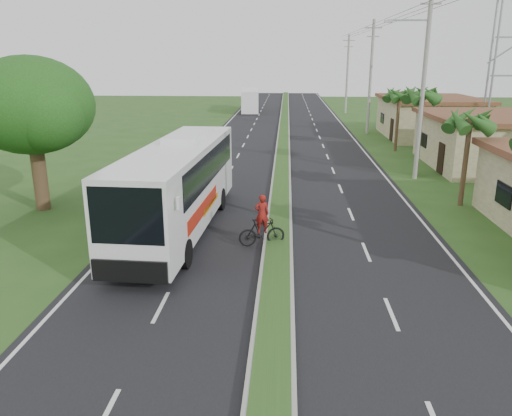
{
  "coord_description": "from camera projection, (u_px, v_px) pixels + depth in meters",
  "views": [
    {
      "loc": [
        0.26,
        -13.6,
        7.34
      ],
      "look_at": [
        -0.86,
        4.84,
        1.8
      ],
      "focal_mm": 35.0,
      "sensor_mm": 36.0,
      "label": 1
    }
  ],
  "objects": [
    {
      "name": "ground",
      "position": [
        275.0,
        311.0,
        15.13
      ],
      "size": [
        180.0,
        180.0,
        0.0
      ],
      "primitive_type": "plane",
      "color": "#294C1C",
      "rests_on": "ground"
    },
    {
      "name": "road_asphalt",
      "position": [
        282.0,
        170.0,
        34.24
      ],
      "size": [
        14.0,
        160.0,
        0.02
      ],
      "primitive_type": "cube",
      "color": "black",
      "rests_on": "ground"
    },
    {
      "name": "median_strip",
      "position": [
        282.0,
        169.0,
        34.22
      ],
      "size": [
        1.2,
        160.0,
        0.18
      ],
      "color": "gray",
      "rests_on": "ground"
    },
    {
      "name": "lane_edge_left",
      "position": [
        185.0,
        169.0,
        34.64
      ],
      "size": [
        0.12,
        160.0,
        0.01
      ],
      "primitive_type": "cube",
      "color": "silver",
      "rests_on": "ground"
    },
    {
      "name": "lane_edge_right",
      "position": [
        380.0,
        171.0,
        33.86
      ],
      "size": [
        0.12,
        160.0,
        0.01
      ],
      "primitive_type": "cube",
      "color": "silver",
      "rests_on": "ground"
    },
    {
      "name": "shop_mid",
      "position": [
        483.0,
        141.0,
        34.81
      ],
      "size": [
        7.6,
        10.6,
        3.67
      ],
      "color": "#9A8D68",
      "rests_on": "ground"
    },
    {
      "name": "shop_far",
      "position": [
        429.0,
        117.0,
        48.18
      ],
      "size": [
        8.6,
        11.6,
        3.82
      ],
      "color": "#9A8D68",
      "rests_on": "ground"
    },
    {
      "name": "palm_verge_b",
      "position": [
        470.0,
        121.0,
        24.8
      ],
      "size": [
        2.4,
        2.4,
        5.05
      ],
      "color": "#473321",
      "rests_on": "ground"
    },
    {
      "name": "palm_verge_c",
      "position": [
        423.0,
        95.0,
        31.31
      ],
      "size": [
        2.4,
        2.4,
        5.85
      ],
      "color": "#473321",
      "rests_on": "ground"
    },
    {
      "name": "palm_verge_d",
      "position": [
        400.0,
        95.0,
        40.05
      ],
      "size": [
        2.4,
        2.4,
        5.25
      ],
      "color": "#473321",
      "rests_on": "ground"
    },
    {
      "name": "shade_tree",
      "position": [
        29.0,
        109.0,
        23.96
      ],
      "size": [
        6.3,
        6.0,
        7.54
      ],
      "color": "#473321",
      "rests_on": "ground"
    },
    {
      "name": "utility_pole_b",
      "position": [
        424.0,
        77.0,
        30.04
      ],
      "size": [
        3.2,
        0.28,
        12.0
      ],
      "color": "gray",
      "rests_on": "ground"
    },
    {
      "name": "utility_pole_c",
      "position": [
        371.0,
        76.0,
        49.33
      ],
      "size": [
        1.6,
        0.28,
        11.0
      ],
      "color": "gray",
      "rests_on": "ground"
    },
    {
      "name": "utility_pole_d",
      "position": [
        347.0,
        73.0,
        68.53
      ],
      "size": [
        1.6,
        0.28,
        10.5
      ],
      "color": "gray",
      "rests_on": "ground"
    },
    {
      "name": "coach_bus_main",
      "position": [
        179.0,
        181.0,
        21.6
      ],
      "size": [
        3.23,
        12.79,
        4.1
      ],
      "rotation": [
        0.0,
        0.0,
        -0.05
      ],
      "color": "white",
      "rests_on": "ground"
    },
    {
      "name": "coach_bus_far",
      "position": [
        250.0,
        99.0,
        71.95
      ],
      "size": [
        3.13,
        10.79,
        3.1
      ],
      "rotation": [
        0.0,
        0.0,
        0.08
      ],
      "color": "white",
      "rests_on": "ground"
    },
    {
      "name": "motorcyclist",
      "position": [
        262.0,
        228.0,
        20.2
      ],
      "size": [
        1.98,
        1.01,
        2.16
      ],
      "rotation": [
        0.0,
        0.0,
        0.26
      ],
      "color": "black",
      "rests_on": "ground"
    }
  ]
}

